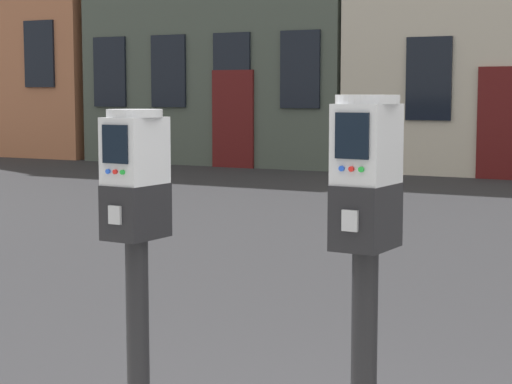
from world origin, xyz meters
name	(u,v)px	position (x,y,z in m)	size (l,w,h in m)	color
parking_meter_near_kerb	(136,223)	(-0.78, -0.16, 1.11)	(0.23, 0.26, 1.41)	black
parking_meter_twin_adjacent	(366,230)	(0.17, -0.16, 1.15)	(0.23, 0.26, 1.47)	black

